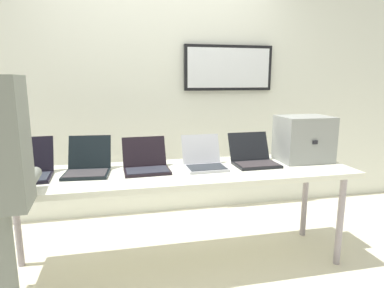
% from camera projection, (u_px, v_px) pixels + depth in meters
% --- Properties ---
extents(ground, '(8.00, 8.00, 0.04)m').
position_uv_depth(ground, '(180.00, 267.00, 2.57)').
color(ground, beige).
extents(back_wall, '(8.00, 0.11, 2.58)m').
position_uv_depth(back_wall, '(162.00, 93.00, 3.40)').
color(back_wall, silver).
rests_on(back_wall, ground).
extents(workbench, '(2.63, 0.70, 0.77)m').
position_uv_depth(workbench, '(179.00, 178.00, 2.43)').
color(workbench, silver).
rests_on(workbench, ground).
extents(equipment_box, '(0.41, 0.33, 0.37)m').
position_uv_depth(equipment_box, '(304.00, 139.00, 2.68)').
color(equipment_box, gray).
rests_on(equipment_box, workbench).
extents(laptop_station_0, '(0.37, 0.39, 0.26)m').
position_uv_depth(laptop_station_0, '(25.00, 169.00, 2.24)').
color(laptop_station_0, black).
rests_on(laptop_station_0, workbench).
extents(laptop_station_1, '(0.34, 0.38, 0.25)m').
position_uv_depth(laptop_station_1, '(88.00, 165.00, 2.34)').
color(laptop_station_1, black).
rests_on(laptop_station_1, workbench).
extents(laptop_station_2, '(0.34, 0.34, 0.23)m').
position_uv_depth(laptop_station_2, '(146.00, 163.00, 2.41)').
color(laptop_station_2, black).
rests_on(laptop_station_2, workbench).
extents(laptop_station_3, '(0.31, 0.32, 0.24)m').
position_uv_depth(laptop_station_3, '(204.00, 160.00, 2.49)').
color(laptop_station_3, '#ADAEB6').
rests_on(laptop_station_3, workbench).
extents(laptop_station_4, '(0.34, 0.34, 0.24)m').
position_uv_depth(laptop_station_4, '(253.00, 157.00, 2.59)').
color(laptop_station_4, black).
rests_on(laptop_station_4, workbench).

